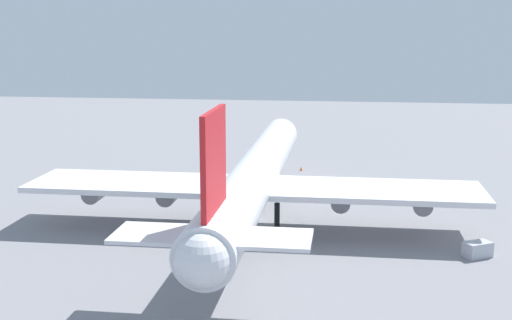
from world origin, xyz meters
name	(u,v)px	position (x,y,z in m)	size (l,w,h in m)	color
ground_plane	(256,221)	(0.00, 0.00, 0.00)	(288.06, 288.06, 0.00)	gray
cargo_airplane	(255,176)	(-0.62, 0.00, 6.15)	(72.02, 57.03, 18.21)	silver
cargo_container_fore	(477,249)	(-10.86, -26.43, 0.85)	(3.09, 3.53, 1.71)	#B7BCC6
safety_cone_nose	(301,169)	(32.41, -3.74, 0.34)	(0.48, 0.48, 0.69)	orange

